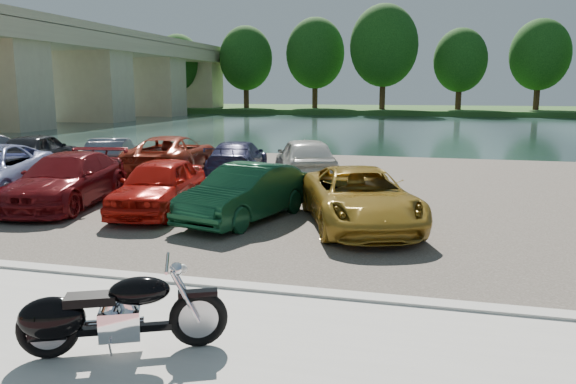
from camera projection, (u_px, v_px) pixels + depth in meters
The scene contains 17 objects.
ground at pixel (152, 348), 6.74m from camera, with size 200.00×200.00×0.00m, color #595447.
kerb at pixel (214, 286), 8.63m from camera, with size 60.00×0.30×0.14m, color #B6B4AB.
parking_lot at pixel (324, 190), 17.21m from camera, with size 60.00×18.00×0.04m, color #3E3A32.
river at pixel (392, 128), 44.84m from camera, with size 120.00×40.00×0.00m, color #192D29.
far_bank at pixel (409, 110), 75.26m from camera, with size 120.00×24.00×0.60m, color #1D4518.
bridge at pixel (87, 62), 51.67m from camera, with size 7.00×56.00×8.55m.
far_trees at pixel (447, 51), 66.98m from camera, with size 70.25×10.68×12.52m.
motorcycle at pixel (104, 315), 6.30m from camera, with size 2.19×1.19×1.05m.
car_3 at pixel (67, 180), 14.66m from camera, with size 1.89×4.66×1.35m, color maroon.
car_4 at pixel (159, 186), 13.85m from camera, with size 1.57×3.91×1.33m, color #B2130B.
car_5 at pixel (246, 193), 13.02m from camera, with size 1.36×3.91×1.29m, color #114024.
car_6 at pixel (360, 198), 12.44m from camera, with size 2.14×4.65×1.29m, color #A78126.
car_8 at pixel (38, 152), 20.96m from camera, with size 1.70×4.21×1.44m, color black.
car_9 at pixel (112, 155), 20.84m from camera, with size 1.31×3.77×1.24m, color slate.
car_10 at pixel (172, 155), 20.17m from camera, with size 2.29×4.97×1.38m, color maroon.
car_11 at pixel (238, 158), 19.82m from camera, with size 1.72×4.22×1.23m, color #28294F.
car_12 at pixel (305, 159), 18.61m from camera, with size 1.74×4.33×1.47m, color silver.
Camera 1 is at (3.15, -5.68, 3.06)m, focal length 35.00 mm.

